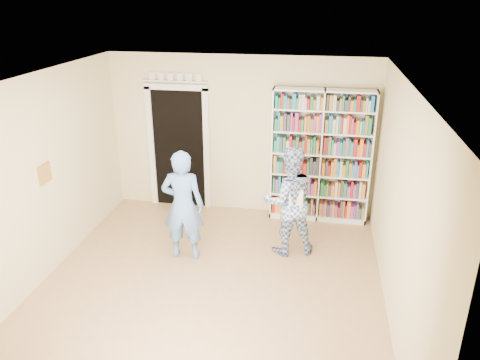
# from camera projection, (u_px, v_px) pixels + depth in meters

# --- Properties ---
(floor) EXTENTS (5.00, 5.00, 0.00)m
(floor) POSITION_uv_depth(u_px,v_px,m) (209.00, 289.00, 6.14)
(floor) COLOR #AB7A52
(floor) RESTS_ON ground
(ceiling) EXTENTS (5.00, 5.00, 0.00)m
(ceiling) POSITION_uv_depth(u_px,v_px,m) (203.00, 83.00, 5.13)
(ceiling) COLOR white
(ceiling) RESTS_ON wall_back
(wall_back) EXTENTS (4.50, 0.00, 4.50)m
(wall_back) POSITION_uv_depth(u_px,v_px,m) (241.00, 136.00, 7.92)
(wall_back) COLOR beige
(wall_back) RESTS_ON floor
(wall_left) EXTENTS (0.00, 5.00, 5.00)m
(wall_left) POSITION_uv_depth(u_px,v_px,m) (35.00, 183.00, 6.00)
(wall_left) COLOR beige
(wall_left) RESTS_ON floor
(wall_right) EXTENTS (0.00, 5.00, 5.00)m
(wall_right) POSITION_uv_depth(u_px,v_px,m) (400.00, 209.00, 5.28)
(wall_right) COLOR beige
(wall_right) RESTS_ON floor
(bookshelf) EXTENTS (1.62, 0.30, 2.22)m
(bookshelf) POSITION_uv_depth(u_px,v_px,m) (321.00, 156.00, 7.64)
(bookshelf) COLOR white
(bookshelf) RESTS_ON floor
(doorway) EXTENTS (1.10, 0.08, 2.43)m
(doorway) POSITION_uv_depth(u_px,v_px,m) (179.00, 143.00, 8.14)
(doorway) COLOR black
(doorway) RESTS_ON floor
(wall_art) EXTENTS (0.03, 0.25, 0.25)m
(wall_art) POSITION_uv_depth(u_px,v_px,m) (45.00, 174.00, 6.16)
(wall_art) COLOR brown
(wall_art) RESTS_ON wall_left
(man_blue) EXTENTS (0.63, 0.44, 1.64)m
(man_blue) POSITION_uv_depth(u_px,v_px,m) (183.00, 206.00, 6.60)
(man_blue) COLOR #5E8CD2
(man_blue) RESTS_ON floor
(man_plaid) EXTENTS (0.95, 0.83, 1.64)m
(man_plaid) POSITION_uv_depth(u_px,v_px,m) (289.00, 201.00, 6.74)
(man_plaid) COLOR #2E4E8D
(man_plaid) RESTS_ON floor
(paper_sheet) EXTENTS (0.19, 0.06, 0.28)m
(paper_sheet) POSITION_uv_depth(u_px,v_px,m) (296.00, 200.00, 6.49)
(paper_sheet) COLOR white
(paper_sheet) RESTS_ON man_plaid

